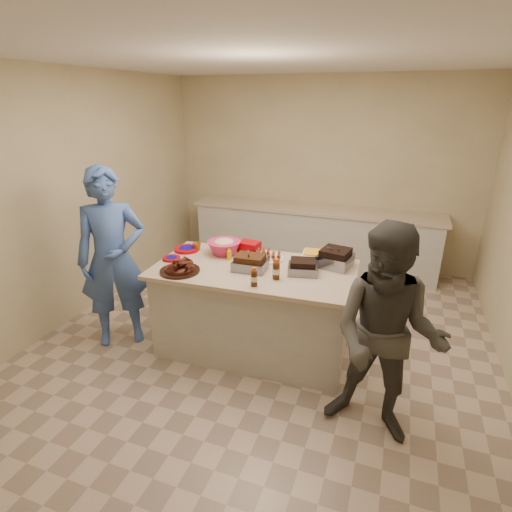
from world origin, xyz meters
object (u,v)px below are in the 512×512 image
(island, at_px, (254,348))
(coleslaw_bowl, at_px, (224,254))
(roasting_pan, at_px, (335,266))
(bbq_bottle_b, at_px, (276,279))
(plastic_cup, at_px, (197,250))
(rib_platter, at_px, (180,272))
(guest_blue, at_px, (124,338))
(mustard_bottle, at_px, (229,260))
(bbq_bottle_a, at_px, (254,286))
(guest_gray, at_px, (374,429))

(island, relative_size, coleslaw_bowl, 5.49)
(roasting_pan, height_order, bbq_bottle_b, bbq_bottle_b)
(coleslaw_bowl, relative_size, plastic_cup, 3.88)
(roasting_pan, bearing_deg, rib_platter, -143.76)
(island, relative_size, guest_blue, 1.04)
(island, bearing_deg, guest_blue, -169.97)
(roasting_pan, distance_m, guest_blue, 2.34)
(rib_platter, xyz_separation_m, bbq_bottle_b, (0.88, 0.15, 0.00))
(island, height_order, rib_platter, rib_platter)
(bbq_bottle_b, bearing_deg, mustard_bottle, 154.47)
(bbq_bottle_a, relative_size, guest_gray, 0.10)
(coleslaw_bowl, xyz_separation_m, bbq_bottle_a, (0.55, -0.59, 0.00))
(mustard_bottle, bearing_deg, roasting_pan, 11.17)
(roasting_pan, relative_size, plastic_cup, 3.30)
(island, xyz_separation_m, mustard_bottle, (-0.30, 0.10, 0.89))
(plastic_cup, distance_m, guest_gray, 2.35)
(bbq_bottle_a, xyz_separation_m, mustard_bottle, (-0.44, 0.47, 0.00))
(bbq_bottle_b, xyz_separation_m, guest_gray, (0.97, -0.53, -0.89))
(bbq_bottle_b, height_order, mustard_bottle, bbq_bottle_b)
(plastic_cup, bearing_deg, mustard_bottle, -16.62)
(coleslaw_bowl, height_order, mustard_bottle, coleslaw_bowl)
(island, bearing_deg, coleslaw_bowl, 147.88)
(rib_platter, bearing_deg, bbq_bottle_b, 9.82)
(rib_platter, distance_m, mustard_bottle, 0.52)
(bbq_bottle_a, bearing_deg, island, 110.24)
(bbq_bottle_a, distance_m, mustard_bottle, 0.64)
(roasting_pan, distance_m, plastic_cup, 1.43)
(bbq_bottle_a, xyz_separation_m, bbq_bottle_b, (0.13, 0.20, 0.00))
(rib_platter, height_order, mustard_bottle, rib_platter)
(rib_platter, height_order, plastic_cup, rib_platter)
(island, distance_m, roasting_pan, 1.18)
(island, height_order, bbq_bottle_a, bbq_bottle_a)
(rib_platter, relative_size, coleslaw_bowl, 1.08)
(mustard_bottle, distance_m, guest_gray, 1.95)
(rib_platter, xyz_separation_m, mustard_bottle, (0.31, 0.42, 0.00))
(plastic_cup, xyz_separation_m, guest_gray, (1.97, -0.92, -0.89))
(coleslaw_bowl, distance_m, guest_blue, 1.41)
(guest_blue, bearing_deg, guest_gray, -44.10)
(roasting_pan, distance_m, bbq_bottle_a, 0.88)
(rib_platter, xyz_separation_m, bbq_bottle_a, (0.74, -0.04, 0.00))
(mustard_bottle, bearing_deg, plastic_cup, 163.38)
(plastic_cup, relative_size, guest_blue, 0.05)
(bbq_bottle_b, bearing_deg, plastic_cup, 158.13)
(plastic_cup, height_order, guest_blue, plastic_cup)
(guest_blue, bearing_deg, bbq_bottle_a, -37.75)
(roasting_pan, height_order, bbq_bottle_a, bbq_bottle_a)
(coleslaw_bowl, xyz_separation_m, plastic_cup, (-0.31, -0.00, 0.00))
(coleslaw_bowl, distance_m, guest_gray, 2.09)
(coleslaw_bowl, distance_m, bbq_bottle_b, 0.79)
(island, xyz_separation_m, rib_platter, (-0.61, -0.32, 0.89))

